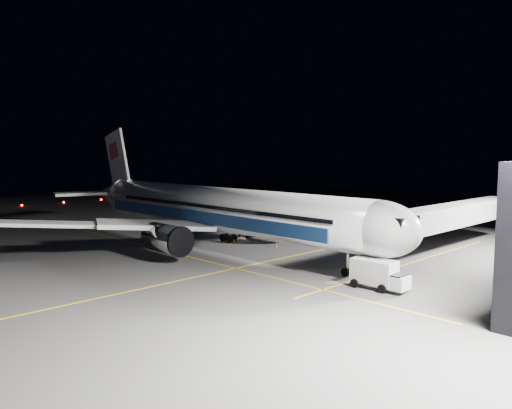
{
  "coord_description": "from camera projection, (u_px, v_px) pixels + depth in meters",
  "views": [
    {
      "loc": [
        49.9,
        -41.62,
        12.65
      ],
      "look_at": [
        4.53,
        2.45,
        6.0
      ],
      "focal_mm": 35.0,
      "sensor_mm": 36.0,
      "label": 1
    }
  ],
  "objects": [
    {
      "name": "jet_bridge",
      "position": [
        443.0,
        217.0,
        62.1
      ],
      "size": [
        3.6,
        34.4,
        6.3
      ],
      "color": "#B2B2B7",
      "rests_on": "ground"
    },
    {
      "name": "ground",
      "position": [
        219.0,
        248.0,
        65.76
      ],
      "size": [
        200.0,
        200.0,
        0.0
      ],
      "primitive_type": "plane",
      "color": "#4C4C4F",
      "rests_on": "ground"
    },
    {
      "name": "airliner",
      "position": [
        213.0,
        209.0,
        65.99
      ],
      "size": [
        61.48,
        54.22,
        16.64
      ],
      "color": "silver",
      "rests_on": "ground"
    },
    {
      "name": "safety_cone_c",
      "position": [
        234.0,
        241.0,
        69.51
      ],
      "size": [
        0.44,
        0.44,
        0.66
      ],
      "primitive_type": "cone",
      "color": "#EE520A",
      "rests_on": "ground"
    },
    {
      "name": "service_truck",
      "position": [
        379.0,
        274.0,
        46.11
      ],
      "size": [
        5.42,
        2.59,
        2.71
      ],
      "rotation": [
        0.0,
        0.0,
        0.05
      ],
      "color": "white",
      "rests_on": "ground"
    },
    {
      "name": "guide_line_main",
      "position": [
        273.0,
        260.0,
        58.63
      ],
      "size": [
        0.25,
        80.0,
        0.01
      ],
      "primitive_type": "cube",
      "color": "gold",
      "rests_on": "ground"
    },
    {
      "name": "guide_line_side",
      "position": [
        410.0,
        263.0,
        57.0
      ],
      "size": [
        0.25,
        40.0,
        0.01
      ],
      "primitive_type": "cube",
      "color": "gold",
      "rests_on": "ground"
    },
    {
      "name": "safety_cone_b",
      "position": [
        245.0,
        232.0,
        77.2
      ],
      "size": [
        0.36,
        0.36,
        0.53
      ],
      "primitive_type": "cone",
      "color": "#EE520A",
      "rests_on": "ground"
    },
    {
      "name": "baggage_tug",
      "position": [
        247.0,
        233.0,
        74.39
      ],
      "size": [
        2.06,
        1.64,
        1.5
      ],
      "rotation": [
        0.0,
        0.0,
        -0.0
      ],
      "color": "black",
      "rests_on": "ground"
    },
    {
      "name": "taxiway_lights",
      "position": [
        22.0,
        205.0,
        117.1
      ],
      "size": [
        0.44,
        60.44,
        0.44
      ],
      "color": "#FF140A",
      "rests_on": "ground"
    },
    {
      "name": "guide_line_cross",
      "position": [
        181.0,
        255.0,
        61.6
      ],
      "size": [
        70.0,
        0.25,
        0.01
      ],
      "primitive_type": "cube",
      "color": "gold",
      "rests_on": "ground"
    },
    {
      "name": "safety_cone_a",
      "position": [
        276.0,
        245.0,
        66.82
      ],
      "size": [
        0.36,
        0.36,
        0.55
      ],
      "primitive_type": "cone",
      "color": "#EE520A",
      "rests_on": "ground"
    }
  ]
}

